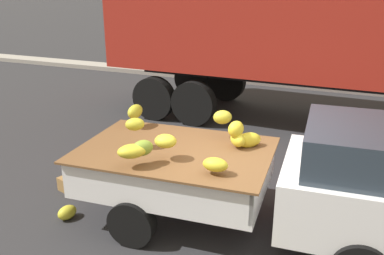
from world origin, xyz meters
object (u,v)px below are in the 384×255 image
(semi_trailer, at_px, (365,19))
(produce_crate, at_px, (75,185))
(fallen_banana_bunch_near_tailgate, at_px, (67,212))
(pickup_truck, at_px, (312,182))

(semi_trailer, distance_m, produce_crate, 6.90)
(semi_trailer, bearing_deg, produce_crate, -128.00)
(fallen_banana_bunch_near_tailgate, height_order, produce_crate, produce_crate)
(pickup_truck, bearing_deg, fallen_banana_bunch_near_tailgate, -170.37)
(pickup_truck, relative_size, produce_crate, 9.30)
(semi_trailer, bearing_deg, fallen_banana_bunch_near_tailgate, -121.30)
(pickup_truck, height_order, semi_trailer, semi_trailer)
(pickup_truck, distance_m, fallen_banana_bunch_near_tailgate, 3.51)
(pickup_truck, xyz_separation_m, produce_crate, (-3.75, -0.06, -0.76))
(pickup_truck, bearing_deg, semi_trailer, 82.11)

